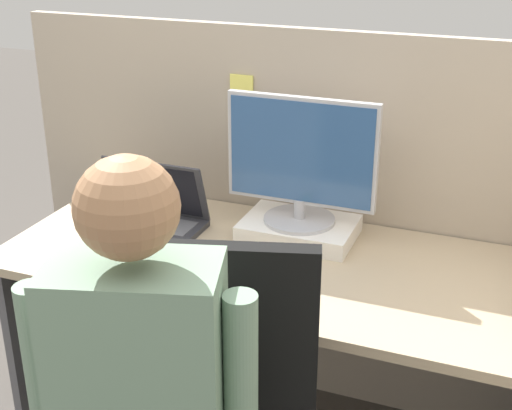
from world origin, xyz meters
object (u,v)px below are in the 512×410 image
laptop (150,215)px  carrot_toy (240,275)px  monitor (301,161)px  paper_box (299,229)px

laptop → carrot_toy: bearing=-29.1°
monitor → carrot_toy: (-0.06, -0.35, -0.24)m
monitor → paper_box: bearing=-90.0°
monitor → carrot_toy: monitor is taller
monitor → laptop: monitor is taller
monitor → laptop: 0.54m
monitor → laptop: (-0.48, -0.11, -0.22)m
monitor → laptop: size_ratio=1.33×
paper_box → laptop: 0.50m
paper_box → laptop: (-0.48, -0.11, 0.02)m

